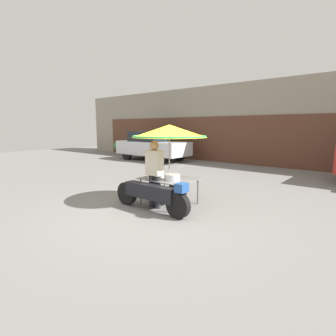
% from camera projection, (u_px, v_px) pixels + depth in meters
% --- Properties ---
extents(ground_plane, '(36.00, 36.00, 0.00)m').
position_uv_depth(ground_plane, '(156.00, 212.00, 5.74)').
color(ground_plane, slate).
extents(shopfront_building, '(28.00, 2.06, 4.03)m').
position_uv_depth(shopfront_building, '(287.00, 124.00, 12.56)').
color(shopfront_building, gray).
rests_on(shopfront_building, ground).
extents(vendor_motorcycle_cart, '(2.09, 1.76, 1.90)m').
position_uv_depth(vendor_motorcycle_cart, '(167.00, 145.00, 6.06)').
color(vendor_motorcycle_cart, black).
rests_on(vendor_motorcycle_cart, ground).
extents(vendor_person, '(0.38, 0.22, 1.54)m').
position_uv_depth(vendor_person, '(155.00, 171.00, 5.96)').
color(vendor_person, '#2D2D33').
rests_on(vendor_person, ground).
extents(parked_car, '(4.18, 1.81, 1.61)m').
position_uv_depth(parked_car, '(152.00, 146.00, 14.64)').
color(parked_car, black).
rests_on(parked_car, ground).
extents(potted_plant, '(0.65, 0.65, 0.89)m').
position_uv_depth(potted_plant, '(119.00, 147.00, 18.03)').
color(potted_plant, brown).
rests_on(potted_plant, ground).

